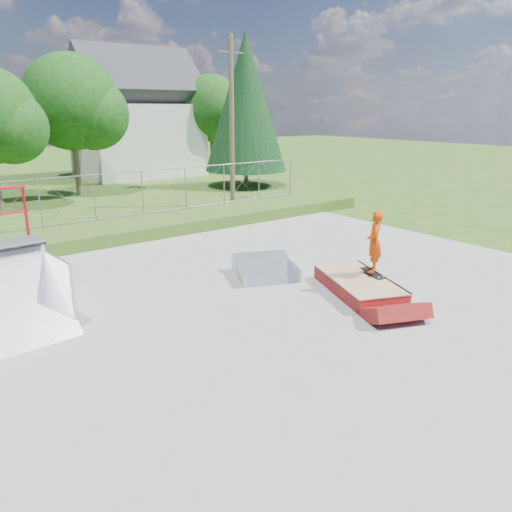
# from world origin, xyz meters

# --- Properties ---
(ground) EXTENTS (120.00, 120.00, 0.00)m
(ground) POSITION_xyz_m (0.00, 0.00, 0.00)
(ground) COLOR #305217
(ground) RESTS_ON ground
(concrete_pad) EXTENTS (20.00, 16.00, 0.04)m
(concrete_pad) POSITION_xyz_m (0.00, 0.00, 0.02)
(concrete_pad) COLOR #9C9C99
(concrete_pad) RESTS_ON ground
(grass_berm) EXTENTS (24.00, 3.00, 0.50)m
(grass_berm) POSITION_xyz_m (0.00, 9.50, 0.25)
(grass_berm) COLOR #305217
(grass_berm) RESTS_ON ground
(grind_box) EXTENTS (2.37, 3.18, 0.43)m
(grind_box) POSITION_xyz_m (3.07, -0.18, 0.21)
(grind_box) COLOR maroon
(grind_box) RESTS_ON concrete_pad
(flat_bank_ramp) EXTENTS (2.22, 2.28, 0.51)m
(flat_bank_ramp) POSITION_xyz_m (1.93, 2.33, 0.25)
(flat_bank_ramp) COLOR #B0B3B8
(flat_bank_ramp) RESTS_ON concrete_pad
(skateboard) EXTENTS (0.36, 0.82, 0.13)m
(skateboard) POSITION_xyz_m (3.52, -0.24, 0.47)
(skateboard) COLOR black
(skateboard) RESTS_ON grind_box
(skater) EXTENTS (0.70, 0.67, 1.62)m
(skater) POSITION_xyz_m (3.52, -0.24, 1.28)
(skater) COLOR #C83F05
(skater) RESTS_ON grind_box
(chain_link_fence) EXTENTS (20.00, 0.06, 1.80)m
(chain_link_fence) POSITION_xyz_m (0.00, 10.50, 1.40)
(chain_link_fence) COLOR gray
(chain_link_fence) RESTS_ON grass_berm
(gable_house) EXTENTS (8.40, 6.08, 8.94)m
(gable_house) POSITION_xyz_m (9.00, 26.00, 3.84)
(gable_house) COLOR silver
(gable_house) RESTS_ON ground
(utility_pole) EXTENTS (0.24, 0.24, 8.00)m
(utility_pole) POSITION_xyz_m (7.50, 12.00, 4.00)
(utility_pole) COLOR brown
(utility_pole) RESTS_ON ground
(tree_center) EXTENTS (5.44, 5.12, 7.60)m
(tree_center) POSITION_xyz_m (2.78, 19.81, 4.85)
(tree_center) COLOR brown
(tree_center) RESTS_ON ground
(tree_right_far) EXTENTS (5.10, 4.80, 7.12)m
(tree_right_far) POSITION_xyz_m (14.27, 23.82, 4.54)
(tree_right_far) COLOR brown
(tree_right_far) RESTS_ON ground
(tree_back_mid) EXTENTS (4.08, 3.84, 5.70)m
(tree_back_mid) POSITION_xyz_m (5.21, 27.86, 3.63)
(tree_back_mid) COLOR brown
(tree_back_mid) RESTS_ON ground
(conifer_tree) EXTENTS (5.04, 5.04, 9.10)m
(conifer_tree) POSITION_xyz_m (12.00, 17.00, 5.05)
(conifer_tree) COLOR brown
(conifer_tree) RESTS_ON ground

